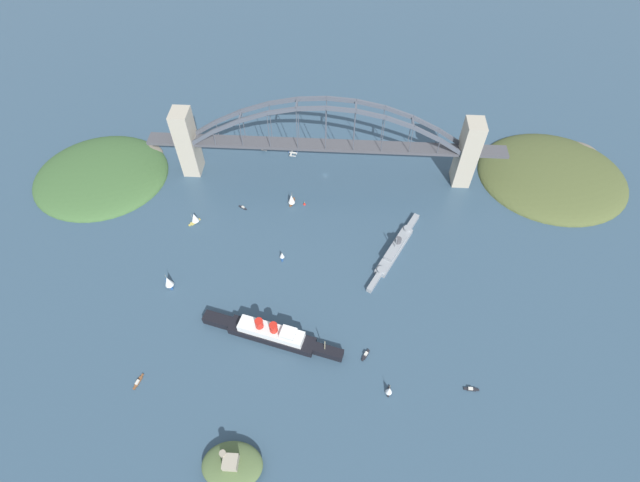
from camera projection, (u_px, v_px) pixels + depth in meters
name	position (u px, v px, depth m)	size (l,w,h in m)	color
ground_plane	(325.00, 175.00, 400.87)	(1400.00, 1400.00, 0.00)	#334C60
harbor_arch_bridge	(326.00, 145.00, 375.43)	(291.35, 18.44, 74.21)	#ADA38E
headland_west_shore	(553.00, 176.00, 400.22)	(125.13, 114.32, 22.39)	#4C562D
headland_east_shore	(104.00, 175.00, 400.70)	(113.55, 106.63, 19.26)	#3D6033
ocean_liner	(271.00, 334.00, 300.17)	(95.12, 30.10, 18.67)	black
naval_cruiser	(395.00, 249.00, 346.24)	(42.31, 74.89, 17.18)	gray
fort_island_mid_harbor	(232.00, 465.00, 252.07)	(33.70, 25.31, 14.29)	#4C6038
seaplane_taxiing_near_bridge	(293.00, 153.00, 415.46)	(8.44, 11.48, 4.89)	#B7B7B2
seaplane_second_in_formation	(264.00, 148.00, 419.92)	(7.49, 10.01, 4.82)	#B7B7B2
small_boat_0	(291.00, 199.00, 375.67)	(6.51, 10.01, 11.17)	brown
small_boat_1	(389.00, 390.00, 278.54)	(4.58, 7.44, 8.32)	black
small_boat_2	(138.00, 382.00, 285.07)	(4.03, 10.39, 1.94)	brown
small_boat_3	(168.00, 281.00, 325.57)	(8.92, 9.96, 11.88)	#234C8C
small_boat_4	(366.00, 355.00, 295.96)	(5.46, 8.29, 2.52)	black
small_boat_5	(195.00, 218.00, 363.46)	(9.17, 9.27, 10.67)	gold
small_boat_6	(471.00, 389.00, 282.25)	(9.33, 2.36, 1.89)	black
small_boat_7	(282.00, 255.00, 342.69)	(3.87, 6.41, 6.96)	#234C8C
small_boat_8	(243.00, 207.00, 375.85)	(7.18, 4.50, 2.28)	black
channel_marker_buoy	(304.00, 204.00, 378.16)	(2.20, 2.20, 2.75)	red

